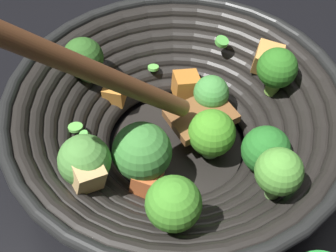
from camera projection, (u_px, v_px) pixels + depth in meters
name	position (u px, v px, depth m)	size (l,w,h in m)	color
ground_plane	(177.00, 150.00, 0.54)	(4.00, 4.00, 0.00)	black
wok	(178.00, 120.00, 0.49)	(0.36, 0.40, 0.26)	black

